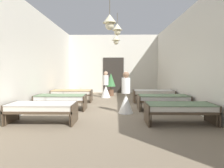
{
  "coord_description": "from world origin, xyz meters",
  "views": [
    {
      "loc": [
        0.14,
        -7.33,
        1.49
      ],
      "look_at": [
        0.0,
        0.42,
        0.97
      ],
      "focal_mm": 31.02,
      "sensor_mm": 36.0,
      "label": 1
    }
  ],
  "objects_px": {
    "bed_left_row_1": "(61,98)",
    "potted_plant": "(111,82)",
    "nurse_near_aisle": "(126,98)",
    "bed_right_row_1": "(163,99)",
    "nurse_mid_aisle": "(106,88)",
    "bed_left_row_0": "(42,108)",
    "bed_right_row_0": "(180,108)",
    "bed_left_row_2": "(72,93)",
    "bed_right_row_2": "(153,93)"
  },
  "relations": [
    {
      "from": "bed_left_row_1",
      "to": "potted_plant",
      "type": "xyz_separation_m",
      "value": [
        1.82,
        4.2,
        0.41
      ]
    },
    {
      "from": "nurse_near_aisle",
      "to": "bed_right_row_1",
      "type": "bearing_deg",
      "value": -122.82
    },
    {
      "from": "bed_right_row_1",
      "to": "nurse_near_aisle",
      "type": "xyz_separation_m",
      "value": [
        -1.45,
        -0.56,
        0.09
      ]
    },
    {
      "from": "nurse_near_aisle",
      "to": "nurse_mid_aisle",
      "type": "relative_size",
      "value": 1.0
    },
    {
      "from": "bed_left_row_0",
      "to": "bed_left_row_1",
      "type": "height_order",
      "value": "same"
    },
    {
      "from": "bed_right_row_0",
      "to": "nurse_near_aisle",
      "type": "xyz_separation_m",
      "value": [
        -1.45,
        1.34,
        0.09
      ]
    },
    {
      "from": "nurse_near_aisle",
      "to": "potted_plant",
      "type": "xyz_separation_m",
      "value": [
        -0.64,
        4.76,
        0.32
      ]
    },
    {
      "from": "bed_left_row_2",
      "to": "bed_right_row_2",
      "type": "distance_m",
      "value": 3.91
    },
    {
      "from": "bed_left_row_1",
      "to": "nurse_mid_aisle",
      "type": "relative_size",
      "value": 1.28
    },
    {
      "from": "bed_left_row_0",
      "to": "bed_left_row_2",
      "type": "xyz_separation_m",
      "value": [
        0.0,
        3.8,
        0.0
      ]
    },
    {
      "from": "bed_left_row_1",
      "to": "bed_left_row_2",
      "type": "height_order",
      "value": "same"
    },
    {
      "from": "bed_left_row_2",
      "to": "nurse_mid_aisle",
      "type": "relative_size",
      "value": 1.28
    },
    {
      "from": "nurse_mid_aisle",
      "to": "potted_plant",
      "type": "height_order",
      "value": "nurse_mid_aisle"
    },
    {
      "from": "bed_left_row_2",
      "to": "nurse_mid_aisle",
      "type": "height_order",
      "value": "nurse_mid_aisle"
    },
    {
      "from": "bed_right_row_2",
      "to": "bed_right_row_0",
      "type": "bearing_deg",
      "value": -90.0
    },
    {
      "from": "bed_left_row_1",
      "to": "bed_left_row_0",
      "type": "bearing_deg",
      "value": -90.0
    },
    {
      "from": "nurse_near_aisle",
      "to": "potted_plant",
      "type": "distance_m",
      "value": 4.81
    },
    {
      "from": "bed_right_row_1",
      "to": "nurse_near_aisle",
      "type": "relative_size",
      "value": 1.28
    },
    {
      "from": "bed_right_row_0",
      "to": "potted_plant",
      "type": "height_order",
      "value": "potted_plant"
    },
    {
      "from": "bed_right_row_0",
      "to": "bed_right_row_1",
      "type": "relative_size",
      "value": 1.0
    },
    {
      "from": "bed_left_row_1",
      "to": "potted_plant",
      "type": "bearing_deg",
      "value": 66.53
    },
    {
      "from": "potted_plant",
      "to": "nurse_near_aisle",
      "type": "bearing_deg",
      "value": -82.37
    },
    {
      "from": "bed_left_row_1",
      "to": "nurse_near_aisle",
      "type": "distance_m",
      "value": 2.52
    },
    {
      "from": "potted_plant",
      "to": "bed_right_row_1",
      "type": "bearing_deg",
      "value": -63.6
    },
    {
      "from": "bed_right_row_0",
      "to": "potted_plant",
      "type": "bearing_deg",
      "value": 108.87
    },
    {
      "from": "bed_right_row_2",
      "to": "nurse_mid_aisle",
      "type": "relative_size",
      "value": 1.28
    },
    {
      "from": "bed_right_row_2",
      "to": "potted_plant",
      "type": "relative_size",
      "value": 1.4
    },
    {
      "from": "bed_left_row_0",
      "to": "bed_right_row_2",
      "type": "xyz_separation_m",
      "value": [
        3.91,
        3.8,
        0.0
      ]
    },
    {
      "from": "bed_right_row_0",
      "to": "bed_right_row_1",
      "type": "height_order",
      "value": "same"
    },
    {
      "from": "bed_left_row_1",
      "to": "potted_plant",
      "type": "height_order",
      "value": "potted_plant"
    },
    {
      "from": "bed_left_row_0",
      "to": "bed_left_row_2",
      "type": "bearing_deg",
      "value": 90.0
    },
    {
      "from": "bed_right_row_2",
      "to": "nurse_mid_aisle",
      "type": "xyz_separation_m",
      "value": [
        -2.36,
        1.55,
        0.09
      ]
    },
    {
      "from": "bed_right_row_1",
      "to": "bed_left_row_0",
      "type": "bearing_deg",
      "value": -154.07
    },
    {
      "from": "bed_right_row_1",
      "to": "potted_plant",
      "type": "bearing_deg",
      "value": 116.4
    },
    {
      "from": "bed_left_row_1",
      "to": "bed_left_row_2",
      "type": "bearing_deg",
      "value": 90.0
    },
    {
      "from": "bed_left_row_1",
      "to": "bed_right_row_2",
      "type": "distance_m",
      "value": 4.35
    },
    {
      "from": "bed_right_row_0",
      "to": "bed_left_row_2",
      "type": "relative_size",
      "value": 1.0
    },
    {
      "from": "bed_left_row_2",
      "to": "nurse_near_aisle",
      "type": "bearing_deg",
      "value": -44.95
    },
    {
      "from": "bed_right_row_0",
      "to": "nurse_near_aisle",
      "type": "bearing_deg",
      "value": 137.13
    },
    {
      "from": "bed_right_row_2",
      "to": "nurse_mid_aisle",
      "type": "distance_m",
      "value": 2.82
    },
    {
      "from": "bed_right_row_0",
      "to": "nurse_mid_aisle",
      "type": "bearing_deg",
      "value": 113.75
    },
    {
      "from": "bed_right_row_0",
      "to": "bed_left_row_0",
      "type": "bearing_deg",
      "value": 180.0
    },
    {
      "from": "bed_right_row_1",
      "to": "bed_left_row_2",
      "type": "bearing_deg",
      "value": 154.07
    },
    {
      "from": "nurse_mid_aisle",
      "to": "bed_left_row_0",
      "type": "bearing_deg",
      "value": 77.4
    },
    {
      "from": "bed_right_row_0",
      "to": "potted_plant",
      "type": "xyz_separation_m",
      "value": [
        -2.08,
        6.1,
        0.41
      ]
    },
    {
      "from": "bed_left_row_0",
      "to": "potted_plant",
      "type": "xyz_separation_m",
      "value": [
        1.82,
        6.1,
        0.41
      ]
    },
    {
      "from": "bed_right_row_2",
      "to": "potted_plant",
      "type": "xyz_separation_m",
      "value": [
        -2.08,
        2.3,
        0.41
      ]
    },
    {
      "from": "bed_left_row_0",
      "to": "nurse_mid_aisle",
      "type": "bearing_deg",
      "value": 73.82
    },
    {
      "from": "bed_left_row_0",
      "to": "nurse_near_aisle",
      "type": "xyz_separation_m",
      "value": [
        2.46,
        1.34,
        0.09
      ]
    },
    {
      "from": "bed_left_row_0",
      "to": "potted_plant",
      "type": "height_order",
      "value": "potted_plant"
    }
  ]
}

